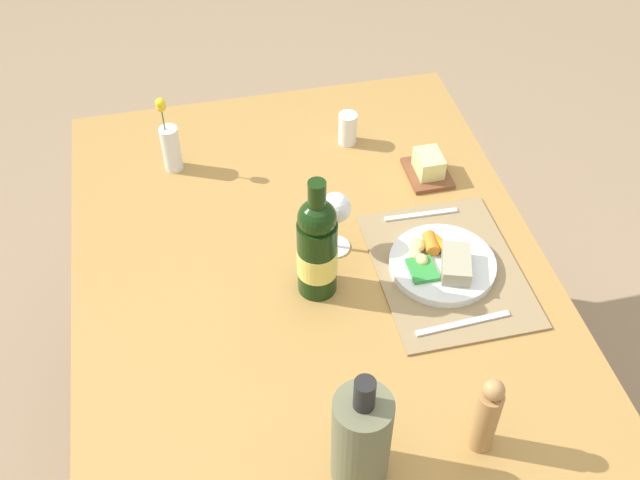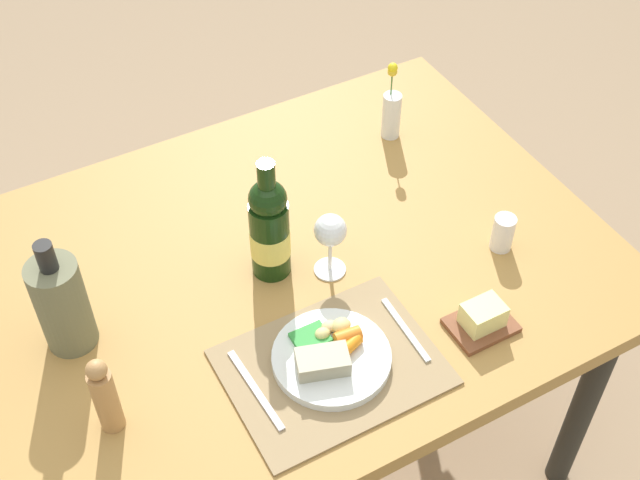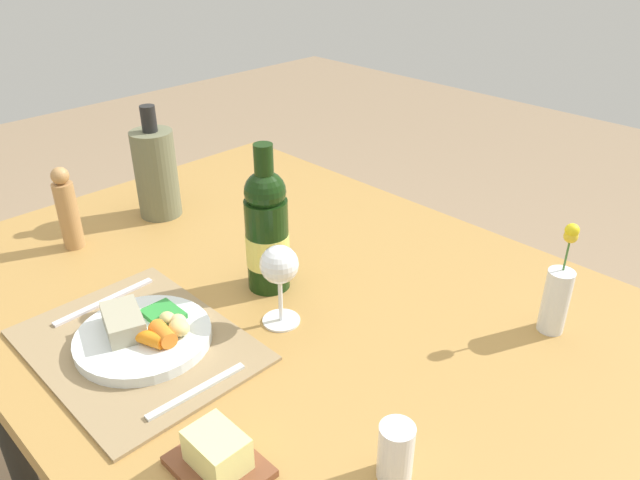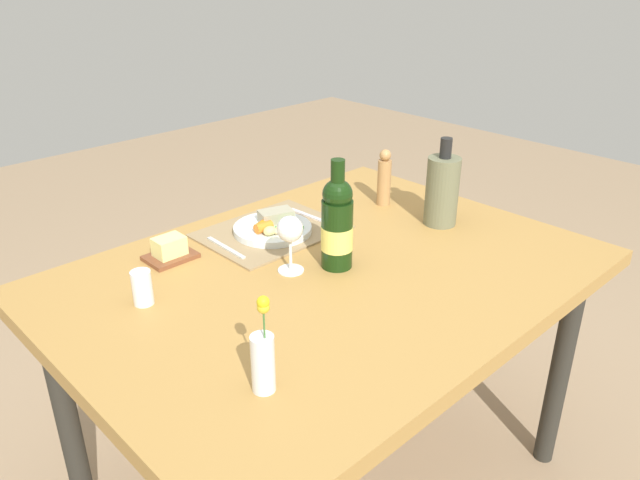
{
  "view_description": "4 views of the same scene",
  "coord_description": "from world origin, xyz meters",
  "px_view_note": "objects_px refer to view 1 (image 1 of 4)",
  "views": [
    {
      "loc": [
        -1.08,
        0.23,
        2.01
      ],
      "look_at": [
        0.06,
        -0.03,
        0.82
      ],
      "focal_mm": 43.0,
      "sensor_mm": 36.0,
      "label": 1
    },
    {
      "loc": [
        -0.52,
        -1.11,
        2.12
      ],
      "look_at": [
        0.05,
        -0.07,
        0.88
      ],
      "focal_mm": 47.51,
      "sensor_mm": 36.0,
      "label": 2
    },
    {
      "loc": [
        0.77,
        -0.65,
        1.44
      ],
      "look_at": [
        0.02,
        0.09,
        0.86
      ],
      "focal_mm": 34.33,
      "sensor_mm": 36.0,
      "label": 3
    },
    {
      "loc": [
        1.01,
        1.02,
        1.54
      ],
      "look_at": [
        -0.05,
        -0.08,
        0.81
      ],
      "focal_mm": 34.54,
      "sensor_mm": 36.0,
      "label": 4
    }
  ],
  "objects_px": {
    "dinner_plate": "(442,263)",
    "knife": "(421,215)",
    "cooler_bottle": "(361,438)",
    "wine_glass": "(335,210)",
    "wine_bottle": "(317,248)",
    "salt_shaker": "(348,129)",
    "dining_table": "(315,300)",
    "fork": "(463,323)",
    "pepper_mill": "(486,416)",
    "flower_vase": "(170,145)",
    "butter_dish": "(428,167)"
  },
  "relations": [
    {
      "from": "salt_shaker",
      "to": "wine_glass",
      "type": "relative_size",
      "value": 0.55
    },
    {
      "from": "knife",
      "to": "pepper_mill",
      "type": "xyz_separation_m",
      "value": [
        -0.58,
        0.08,
        0.08
      ]
    },
    {
      "from": "wine_bottle",
      "to": "salt_shaker",
      "type": "bearing_deg",
      "value": -21.41
    },
    {
      "from": "dinner_plate",
      "to": "salt_shaker",
      "type": "height_order",
      "value": "salt_shaker"
    },
    {
      "from": "wine_glass",
      "to": "dining_table",
      "type": "bearing_deg",
      "value": 140.97
    },
    {
      "from": "dining_table",
      "to": "pepper_mill",
      "type": "bearing_deg",
      "value": -155.86
    },
    {
      "from": "fork",
      "to": "salt_shaker",
      "type": "xyz_separation_m",
      "value": [
        0.64,
        0.08,
        0.03
      ]
    },
    {
      "from": "cooler_bottle",
      "to": "dining_table",
      "type": "bearing_deg",
      "value": -2.6
    },
    {
      "from": "fork",
      "to": "butter_dish",
      "type": "height_order",
      "value": "butter_dish"
    },
    {
      "from": "wine_bottle",
      "to": "cooler_bottle",
      "type": "bearing_deg",
      "value": 177.26
    },
    {
      "from": "flower_vase",
      "to": "wine_glass",
      "type": "bearing_deg",
      "value": -137.44
    },
    {
      "from": "dining_table",
      "to": "cooler_bottle",
      "type": "height_order",
      "value": "cooler_bottle"
    },
    {
      "from": "dinner_plate",
      "to": "salt_shaker",
      "type": "xyz_separation_m",
      "value": [
        0.48,
        0.09,
        0.02
      ]
    },
    {
      "from": "butter_dish",
      "to": "wine_glass",
      "type": "xyz_separation_m",
      "value": [
        -0.19,
        0.28,
        0.09
      ]
    },
    {
      "from": "cooler_bottle",
      "to": "wine_glass",
      "type": "height_order",
      "value": "cooler_bottle"
    },
    {
      "from": "dinner_plate",
      "to": "wine_glass",
      "type": "height_order",
      "value": "wine_glass"
    },
    {
      "from": "dinner_plate",
      "to": "fork",
      "type": "xyz_separation_m",
      "value": [
        -0.16,
        0.01,
        -0.01
      ]
    },
    {
      "from": "fork",
      "to": "wine_bottle",
      "type": "xyz_separation_m",
      "value": [
        0.17,
        0.27,
        0.11
      ]
    },
    {
      "from": "wine_glass",
      "to": "dinner_plate",
      "type": "bearing_deg",
      "value": -118.97
    },
    {
      "from": "dining_table",
      "to": "wine_bottle",
      "type": "xyz_separation_m",
      "value": [
        -0.03,
        0.0,
        0.2
      ]
    },
    {
      "from": "dinner_plate",
      "to": "fork",
      "type": "distance_m",
      "value": 0.16
    },
    {
      "from": "dinner_plate",
      "to": "butter_dish",
      "type": "height_order",
      "value": "butter_dish"
    },
    {
      "from": "dinner_plate",
      "to": "salt_shaker",
      "type": "bearing_deg",
      "value": 10.8
    },
    {
      "from": "fork",
      "to": "wine_glass",
      "type": "bearing_deg",
      "value": 33.67
    },
    {
      "from": "fork",
      "to": "cooler_bottle",
      "type": "distance_m",
      "value": 0.4
    },
    {
      "from": "cooler_bottle",
      "to": "knife",
      "type": "bearing_deg",
      "value": -27.31
    },
    {
      "from": "pepper_mill",
      "to": "salt_shaker",
      "type": "relative_size",
      "value": 2.19
    },
    {
      "from": "wine_bottle",
      "to": "dining_table",
      "type": "bearing_deg",
      "value": -0.55
    },
    {
      "from": "fork",
      "to": "cooler_bottle",
      "type": "relative_size",
      "value": 0.75
    },
    {
      "from": "cooler_bottle",
      "to": "wine_glass",
      "type": "distance_m",
      "value": 0.54
    },
    {
      "from": "dining_table",
      "to": "wine_glass",
      "type": "bearing_deg",
      "value": -39.03
    },
    {
      "from": "flower_vase",
      "to": "dining_table",
      "type": "bearing_deg",
      "value": -148.75
    },
    {
      "from": "butter_dish",
      "to": "dinner_plate",
      "type": "bearing_deg",
      "value": 167.22
    },
    {
      "from": "cooler_bottle",
      "to": "salt_shaker",
      "type": "height_order",
      "value": "cooler_bottle"
    },
    {
      "from": "knife",
      "to": "cooler_bottle",
      "type": "xyz_separation_m",
      "value": [
        -0.59,
        0.3,
        0.1
      ]
    },
    {
      "from": "cooler_bottle",
      "to": "flower_vase",
      "type": "bearing_deg",
      "value": 15.2
    },
    {
      "from": "flower_vase",
      "to": "salt_shaker",
      "type": "height_order",
      "value": "flower_vase"
    },
    {
      "from": "knife",
      "to": "flower_vase",
      "type": "height_order",
      "value": "flower_vase"
    },
    {
      "from": "knife",
      "to": "wine_bottle",
      "type": "xyz_separation_m",
      "value": [
        -0.16,
        0.28,
        0.11
      ]
    },
    {
      "from": "salt_shaker",
      "to": "wine_glass",
      "type": "bearing_deg",
      "value": 161.63
    },
    {
      "from": "dinner_plate",
      "to": "wine_bottle",
      "type": "height_order",
      "value": "wine_bottle"
    },
    {
      "from": "dinner_plate",
      "to": "cooler_bottle",
      "type": "relative_size",
      "value": 0.86
    },
    {
      "from": "flower_vase",
      "to": "wine_bottle",
      "type": "relative_size",
      "value": 0.71
    },
    {
      "from": "wine_glass",
      "to": "butter_dish",
      "type": "bearing_deg",
      "value": -55.85
    },
    {
      "from": "wine_bottle",
      "to": "knife",
      "type": "bearing_deg",
      "value": -60.85
    },
    {
      "from": "flower_vase",
      "to": "fork",
      "type": "bearing_deg",
      "value": -139.94
    },
    {
      "from": "dinner_plate",
      "to": "knife",
      "type": "distance_m",
      "value": 0.17
    },
    {
      "from": "cooler_bottle",
      "to": "wine_glass",
      "type": "relative_size",
      "value": 1.74
    },
    {
      "from": "salt_shaker",
      "to": "dinner_plate",
      "type": "bearing_deg",
      "value": -169.2
    },
    {
      "from": "wine_bottle",
      "to": "salt_shaker",
      "type": "relative_size",
      "value": 3.45
    }
  ]
}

